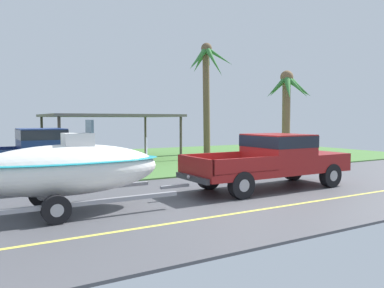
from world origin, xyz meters
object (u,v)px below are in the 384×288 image
object	(u,v)px
pickup_truck_towing	(277,158)
parked_pickup_background	(41,150)
palm_tree_near_left	(206,74)
palm_tree_mid	(288,96)
carport_awning	(110,116)
boat_on_trailer	(68,169)

from	to	relation	value
pickup_truck_towing	parked_pickup_background	size ratio (longest dim) A/B	1.02
palm_tree_near_left	parked_pickup_background	bearing A→B (deg)	-155.89
pickup_truck_towing	palm_tree_near_left	distance (m)	13.13
parked_pickup_background	palm_tree_mid	distance (m)	12.82
pickup_truck_towing	carport_awning	bearing A→B (deg)	100.38
palm_tree_near_left	palm_tree_mid	xyz separation A→B (m)	(1.54, -5.81, -1.64)
boat_on_trailer	carport_awning	size ratio (longest dim) A/B	0.87
carport_awning	palm_tree_mid	xyz separation A→B (m)	(8.15, -5.52, 1.12)
boat_on_trailer	parked_pickup_background	xyz separation A→B (m)	(0.39, 6.65, -0.00)
boat_on_trailer	carport_awning	world-z (taller)	carport_awning
pickup_truck_towing	parked_pickup_background	bearing A→B (deg)	134.18
parked_pickup_background	palm_tree_near_left	size ratio (longest dim) A/B	0.81
palm_tree_near_left	palm_tree_mid	size ratio (longest dim) A/B	1.47
boat_on_trailer	palm_tree_near_left	xyz separation A→B (m)	(11.40, 11.57, 4.15)
pickup_truck_towing	parked_pickup_background	distance (m)	9.27
carport_awning	palm_tree_near_left	distance (m)	7.17
boat_on_trailer	palm_tree_mid	world-z (taller)	palm_tree_mid
carport_awning	palm_tree_mid	bearing A→B (deg)	-34.13
boat_on_trailer	palm_tree_near_left	bearing A→B (deg)	45.44
palm_tree_near_left	palm_tree_mid	distance (m)	6.23
boat_on_trailer	carport_awning	distance (m)	12.34
carport_awning	palm_tree_near_left	bearing A→B (deg)	2.51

